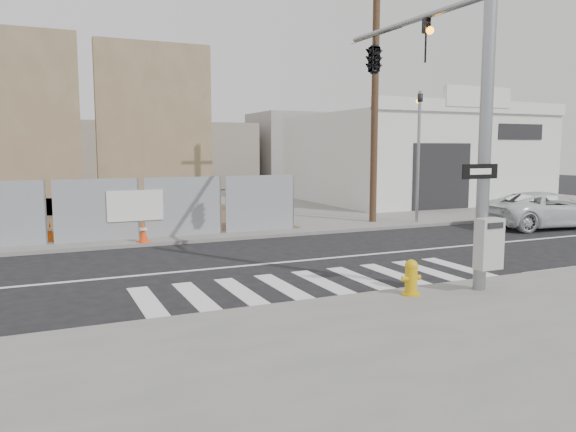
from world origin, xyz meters
name	(u,v)px	position (x,y,z in m)	size (l,w,h in m)	color
ground	(280,263)	(0.00, 0.00, 0.00)	(100.00, 100.00, 0.00)	black
sidewalk_far	(168,209)	(0.00, 14.00, 0.06)	(50.00, 20.00, 0.12)	slate
signal_pole	(406,79)	(2.49, -2.05, 4.78)	(0.96, 5.87, 7.00)	gray
far_signal_pole	(419,138)	(8.00, 4.60, 3.48)	(0.16, 0.20, 5.60)	gray
concrete_wall_left	(6,141)	(-7.00, 13.08, 3.38)	(6.00, 1.30, 8.00)	#7D634B
concrete_wall_right	(155,142)	(-0.50, 14.08, 3.38)	(5.50, 1.30, 8.00)	#7D634B
auto_shop	(413,158)	(14.00, 12.97, 2.54)	(12.00, 10.20, 5.95)	silver
utility_pole_right	(375,94)	(6.50, 5.50, 5.20)	(1.60, 0.28, 10.00)	#503625
fire_hydrant	(411,277)	(0.93, -4.55, 0.48)	(0.49, 0.49, 0.73)	#D3A10B
suv	(547,210)	(12.20, 1.95, 0.70)	(2.32, 5.04, 1.40)	silver
traffic_cone_c	(50,232)	(-5.60, 5.40, 0.44)	(0.44, 0.44, 0.66)	#FF5A0D
traffic_cone_d	(143,232)	(-2.89, 4.22, 0.43)	(0.43, 0.43, 0.64)	#FF420D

